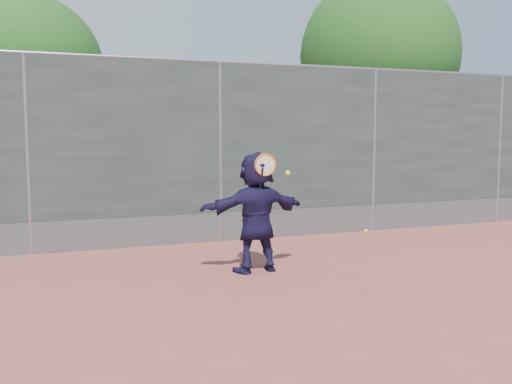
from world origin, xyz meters
name	(u,v)px	position (x,y,z in m)	size (l,w,h in m)	color
ground	(315,295)	(0.00, 0.00, 0.00)	(80.00, 80.00, 0.00)	#9E4C42
player	(256,212)	(-0.21, 1.29, 0.79)	(1.47, 0.47, 1.59)	#1B153B
ball_ground	(366,231)	(2.75, 3.33, 0.03)	(0.07, 0.07, 0.07)	#F3F236
fence	(220,148)	(0.00, 3.50, 1.58)	(20.00, 0.06, 3.03)	#38423D
swing_action	(267,167)	(-0.13, 1.10, 1.39)	(0.51, 0.13, 0.51)	#C76D12
tree_right	(384,61)	(4.68, 5.75, 3.49)	(3.78, 3.60, 5.39)	#382314
tree_left	(35,76)	(-2.85, 6.55, 2.94)	(3.15, 3.00, 4.53)	#382314
weed_clump	(239,233)	(0.29, 3.38, 0.13)	(0.68, 0.07, 0.30)	#387226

